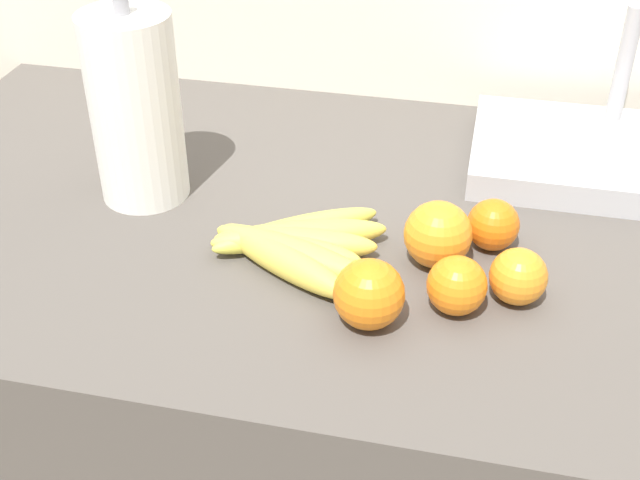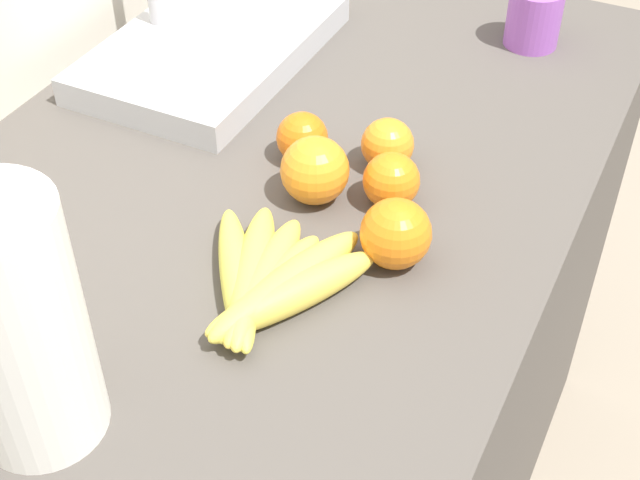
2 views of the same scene
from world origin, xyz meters
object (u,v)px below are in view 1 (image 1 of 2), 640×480
orange_back_right (369,294)px  paper_towel_roll (135,109)px  banana_bunch (293,246)px  orange_back_left (493,225)px  orange_right (518,277)px  sink_basin (614,156)px  orange_front (438,235)px  orange_center (457,286)px

orange_back_right → paper_towel_roll: size_ratio=0.28×
banana_bunch → orange_back_left: bearing=18.8°
orange_right → paper_towel_roll: (-0.50, 0.13, 0.09)m
orange_back_left → sink_basin: 0.28m
orange_front → orange_back_left: orange_front is taller
banana_bunch → orange_front: orange_front is taller
orange_right → paper_towel_roll: paper_towel_roll is taller
orange_center → orange_right: size_ratio=1.03×
orange_right → sink_basin: 0.35m
orange_right → orange_back_left: 0.11m
banana_bunch → orange_right: (0.27, -0.02, 0.01)m
banana_bunch → sink_basin: 0.50m
orange_right → orange_front: bearing=151.7°
orange_center → orange_back_right: orange_back_right is taller
orange_back_left → sink_basin: (0.16, 0.23, -0.01)m
orange_center → sink_basin: sink_basin is taller
orange_center → paper_towel_roll: 0.47m
orange_back_right → orange_back_left: bearing=54.9°
banana_bunch → orange_back_right: bearing=-41.6°
orange_center → orange_right: orange_center is taller
orange_back_right → orange_right: 0.17m
orange_center → paper_towel_roll: paper_towel_roll is taller
banana_bunch → paper_towel_roll: 0.28m
orange_front → orange_right: bearing=-28.3°
orange_front → orange_center: (0.03, -0.08, -0.01)m
orange_right → orange_back_left: size_ratio=1.02×
banana_bunch → orange_front: size_ratio=2.71×
orange_back_right → paper_towel_roll: paper_towel_roll is taller
orange_back_left → paper_towel_roll: (-0.47, 0.03, 0.09)m
orange_front → orange_right: 0.11m
orange_center → orange_right: bearing=26.4°
banana_bunch → orange_back_left: 0.25m
banana_bunch → paper_towel_roll: (-0.23, 0.11, 0.11)m
orange_front → orange_back_right: orange_front is taller
orange_back_right → paper_towel_roll: bearing=149.3°
orange_right → orange_center: bearing=-153.6°
orange_front → orange_back_left: 0.08m
orange_center → orange_back_right: size_ratio=0.86×
paper_towel_roll → sink_basin: 0.67m
banana_bunch → paper_towel_roll: bearing=155.5°
banana_bunch → orange_right: orange_right is taller
banana_bunch → sink_basin: bearing=38.3°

